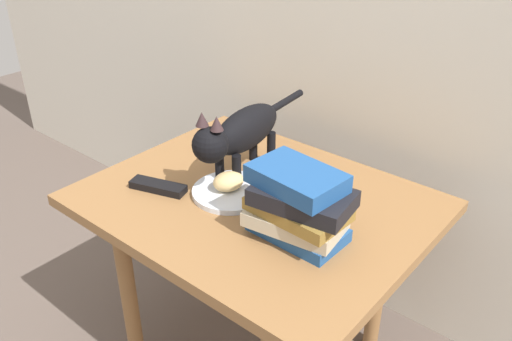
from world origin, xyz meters
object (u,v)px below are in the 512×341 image
at_px(book_stack, 298,206).
at_px(tv_remote, 158,187).
at_px(plate, 231,192).
at_px(side_table, 256,221).
at_px(bread_roll, 228,181).
at_px(cat, 240,133).

xyz_separation_m(book_stack, tv_remote, (-0.40, -0.06, -0.08)).
distance_m(plate, book_stack, 0.26).
height_order(side_table, tv_remote, tv_remote).
xyz_separation_m(plate, book_stack, (0.24, -0.04, 0.08)).
relative_size(plate, bread_roll, 2.50).
height_order(plate, book_stack, book_stack).
bearing_deg(bread_roll, side_table, 26.16).
xyz_separation_m(cat, tv_remote, (-0.12, -0.19, -0.12)).
height_order(side_table, cat, cat).
distance_m(plate, bread_roll, 0.03).
height_order(bread_roll, tv_remote, bread_roll).
relative_size(plate, cat, 0.42).
bearing_deg(bread_roll, plate, 65.43).
relative_size(bread_roll, tv_remote, 0.53).
distance_m(side_table, cat, 0.23).
distance_m(plate, cat, 0.15).
distance_m(cat, tv_remote, 0.25).
xyz_separation_m(plate, tv_remote, (-0.16, -0.11, 0.00)).
height_order(side_table, plate, plate).
distance_m(bread_roll, cat, 0.13).
xyz_separation_m(bread_roll, tv_remote, (-0.16, -0.10, -0.03)).
bearing_deg(side_table, cat, 151.27).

